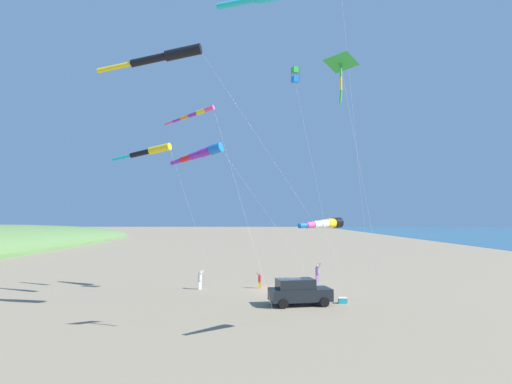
{
  "coord_description": "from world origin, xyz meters",
  "views": [
    {
      "loc": [
        -1.82,
        -36.36,
        6.04
      ],
      "look_at": [
        -2.39,
        -7.34,
        7.93
      ],
      "focal_mm": 29.45,
      "sensor_mm": 36.0,
      "label": 1
    }
  ],
  "objects": [
    {
      "name": "kite_windsock_checkered_midright",
      "position": [
        -9.01,
        -6.92,
        17.77
      ],
      "size": [
        20.05,
        4.57,
        18.57
      ],
      "color": "black",
      "rests_on": "ground_plane"
    },
    {
      "name": "kite_windsock_white_trailing",
      "position": [
        -7.18,
        -0.14,
        11.82
      ],
      "size": [
        13.43,
        6.99,
        12.65
      ],
      "color": "blue",
      "rests_on": "ground_plane"
    },
    {
      "name": "kite_windsock_teal_far_right",
      "position": [
        -7.63,
        -1.37,
        14.98
      ],
      "size": [
        9.31,
        8.18,
        15.56
      ],
      "color": "#EF4C93",
      "rests_on": "ground_plane"
    },
    {
      "name": "parked_car",
      "position": [
        0.61,
        -6.33,
        0.95
      ],
      "size": [
        4.59,
        2.77,
        1.85
      ],
      "color": "black",
      "rests_on": "ground_plane"
    },
    {
      "name": "ground_plane",
      "position": [
        0.0,
        0.0,
        0.0
      ],
      "size": [
        600.0,
        600.0,
        0.0
      ],
      "primitive_type": "plane",
      "color": "gray"
    },
    {
      "name": "cooler_box",
      "position": [
        3.82,
        -5.62,
        0.21
      ],
      "size": [
        0.62,
        0.42,
        0.42
      ],
      "color": "#1EB7C6",
      "rests_on": "ground_plane"
    },
    {
      "name": "kite_windsock_yellow_midlevel",
      "position": [
        -10.86,
        -3.79,
        11.39
      ],
      "size": [
        8.07,
        5.94,
        11.93
      ],
      "color": "yellow",
      "rests_on": "ground_plane"
    },
    {
      "name": "kite_box_striped_overhead",
      "position": [
        0.69,
        -3.41,
        17.55
      ],
      "size": [
        3.78,
        1.01,
        18.21
      ],
      "color": "green",
      "rests_on": "ground_plane"
    },
    {
      "name": "person_adult_flyer",
      "position": [
        3.31,
        4.65,
        1.0
      ],
      "size": [
        0.65,
        0.58,
        1.83
      ],
      "color": "#8E6B9E",
      "rests_on": "ground_plane"
    },
    {
      "name": "kite_delta_red_high_left",
      "position": [
        2.05,
        -15.53,
        13.87
      ],
      "size": [
        4.99,
        7.8,
        14.33
      ],
      "color": "green",
      "rests_on": "ground_plane"
    },
    {
      "name": "person_child_green_jacket",
      "position": [
        -2.23,
        0.9,
        0.74
      ],
      "size": [
        0.4,
        0.31,
        1.35
      ],
      "color": "gold",
      "rests_on": "ground_plane"
    },
    {
      "name": "kite_windsock_magenta_far_left",
      "position": [
        1.39,
        -14.45,
        5.81
      ],
      "size": [
        4.17,
        8.33,
        6.14
      ],
      "color": "black",
      "rests_on": "ground_plane"
    },
    {
      "name": "person_child_grey_jacket",
      "position": [
        -7.4,
        0.26,
        0.91
      ],
      "size": [
        0.6,
        0.57,
        1.66
      ],
      "color": "silver",
      "rests_on": "ground_plane"
    }
  ]
}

